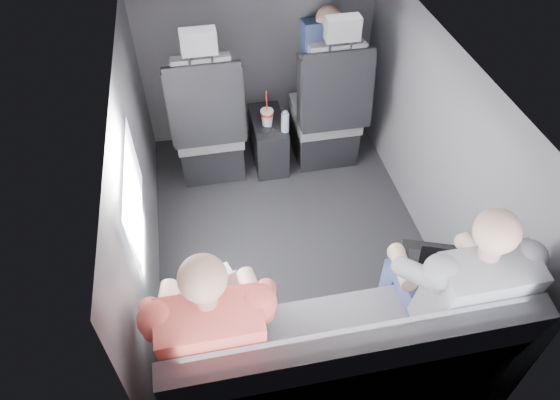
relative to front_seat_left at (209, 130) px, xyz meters
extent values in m
plane|color=black|center=(0.45, -0.84, -0.40)|extent=(2.60, 2.60, 0.00)
plane|color=#B2B2AD|center=(0.45, -0.84, 0.95)|extent=(2.60, 2.60, 0.00)
cube|color=#56565B|center=(-0.45, -0.84, 0.27)|extent=(0.02, 2.60, 1.35)
cube|color=#56565B|center=(1.35, -0.84, 0.27)|extent=(0.02, 2.60, 1.35)
cube|color=#56565B|center=(0.45, 0.46, 0.27)|extent=(1.80, 0.02, 1.35)
cube|color=#56565B|center=(0.45, -2.14, 0.27)|extent=(1.80, 0.02, 1.35)
cube|color=white|center=(-0.43, -1.14, 0.50)|extent=(0.02, 0.75, 0.42)
cube|color=black|center=(0.90, -0.17, 0.40)|extent=(0.35, 0.11, 0.59)
cube|color=black|center=(0.00, 0.08, -0.25)|extent=(0.46, 0.48, 0.30)
cube|color=#5D5D62|center=(0.00, 0.06, -0.02)|extent=(0.48, 0.46, 0.14)
cube|color=#5D5D62|center=(0.00, -0.14, 0.35)|extent=(0.38, 0.18, 0.61)
cube|color=black|center=(-0.22, -0.14, 0.32)|extent=(0.08, 0.21, 0.53)
cube|color=black|center=(0.22, -0.14, 0.32)|extent=(0.08, 0.21, 0.53)
cube|color=black|center=(0.00, -0.20, 0.34)|extent=(0.50, 0.11, 0.58)
cube|color=#5D5D62|center=(0.00, -0.18, 0.79)|extent=(0.22, 0.10, 0.15)
cube|color=black|center=(0.90, 0.08, -0.25)|extent=(0.46, 0.48, 0.30)
cube|color=#5D5D62|center=(0.90, 0.06, -0.02)|extent=(0.48, 0.46, 0.14)
cube|color=#5D5D62|center=(0.90, -0.14, 0.35)|extent=(0.38, 0.18, 0.61)
cube|color=black|center=(0.68, -0.14, 0.32)|extent=(0.08, 0.21, 0.53)
cube|color=black|center=(1.12, -0.14, 0.32)|extent=(0.08, 0.21, 0.53)
cube|color=black|center=(0.90, -0.20, 0.34)|extent=(0.50, 0.11, 0.58)
cube|color=#5D5D62|center=(0.90, -0.18, 0.79)|extent=(0.22, 0.10, 0.15)
cube|color=black|center=(0.45, 0.04, -0.20)|extent=(0.24, 0.48, 0.40)
cylinder|color=black|center=(0.40, -0.08, 0.00)|extent=(0.09, 0.09, 0.01)
cylinder|color=black|center=(0.51, -0.08, 0.00)|extent=(0.09, 0.09, 0.01)
cube|color=#5D5D62|center=(0.45, -1.86, -0.18)|extent=(1.60, 0.50, 0.45)
cube|color=#5D5D62|center=(0.45, -2.09, 0.28)|extent=(1.60, 0.17, 0.47)
cylinder|color=red|center=(0.43, -0.03, 0.11)|extent=(0.09, 0.09, 0.02)
cylinder|color=white|center=(0.43, -0.03, 0.13)|extent=(0.10, 0.10, 0.01)
cylinder|color=red|center=(0.43, -0.03, 0.21)|extent=(0.01, 0.01, 0.16)
cylinder|color=#B1CDF0|center=(0.55, -0.12, 0.07)|extent=(0.06, 0.06, 0.15)
cylinder|color=#B1CDF0|center=(0.55, -0.12, 0.16)|extent=(0.03, 0.03, 0.02)
cube|color=silver|center=(-0.14, -1.58, 0.19)|extent=(0.41, 0.35, 0.02)
cube|color=silver|center=(-0.14, -1.59, 0.20)|extent=(0.31, 0.22, 0.00)
cube|color=silver|center=(-0.14, -1.50, 0.20)|extent=(0.12, 0.09, 0.00)
cube|color=silver|center=(-0.14, -1.74, 0.32)|extent=(0.35, 0.18, 0.24)
cube|color=silver|center=(-0.14, -1.73, 0.31)|extent=(0.31, 0.15, 0.21)
cube|color=black|center=(1.04, -1.60, 0.19)|extent=(0.40, 0.34, 0.02)
cube|color=black|center=(1.04, -1.61, 0.20)|extent=(0.30, 0.22, 0.00)
cube|color=black|center=(1.04, -1.53, 0.20)|extent=(0.11, 0.08, 0.00)
cube|color=black|center=(1.04, -1.75, 0.31)|extent=(0.34, 0.18, 0.22)
cube|color=silver|center=(1.04, -1.74, 0.31)|extent=(0.30, 0.15, 0.19)
cube|color=#2E2F33|center=(-0.24, -1.74, 0.12)|extent=(0.15, 0.45, 0.13)
cube|color=#2E2F33|center=(-0.01, -1.74, 0.12)|extent=(0.15, 0.45, 0.13)
cube|color=#2E2F33|center=(-0.24, -1.51, -0.18)|extent=(0.13, 0.13, 0.45)
cube|color=#2E2F33|center=(-0.01, -1.51, -0.18)|extent=(0.13, 0.13, 0.45)
cube|color=#DE4950|center=(-0.12, -1.94, 0.37)|extent=(0.41, 0.28, 0.55)
sphere|color=tan|center=(-0.12, -1.91, 0.76)|extent=(0.18, 0.18, 0.18)
cylinder|color=tan|center=(-0.33, -1.66, 0.27)|extent=(0.11, 0.28, 0.12)
cylinder|color=tan|center=(0.08, -1.66, 0.27)|extent=(0.11, 0.28, 0.12)
cube|color=navy|center=(0.91, -1.74, 0.12)|extent=(0.15, 0.45, 0.13)
cube|color=navy|center=(1.14, -1.74, 0.12)|extent=(0.15, 0.45, 0.13)
cube|color=navy|center=(0.91, -1.50, -0.18)|extent=(0.13, 0.13, 0.45)
cube|color=navy|center=(1.14, -1.50, -0.18)|extent=(0.13, 0.13, 0.45)
cube|color=gray|center=(1.03, -1.94, 0.37)|extent=(0.41, 0.28, 0.56)
sphere|color=tan|center=(1.03, -1.91, 0.77)|extent=(0.18, 0.18, 0.18)
cylinder|color=tan|center=(0.82, -1.66, 0.28)|extent=(0.12, 0.28, 0.12)
cylinder|color=tan|center=(1.23, -1.66, 0.28)|extent=(0.12, 0.28, 0.12)
cube|color=navy|center=(0.94, 0.24, 0.38)|extent=(0.37, 0.24, 0.53)
sphere|color=tan|center=(0.94, 0.26, 0.65)|extent=(0.18, 0.18, 0.18)
cube|color=navy|center=(0.94, 0.30, 0.09)|extent=(0.31, 0.37, 0.11)
camera|label=1|loc=(-0.06, -3.01, 2.23)|focal=32.00mm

